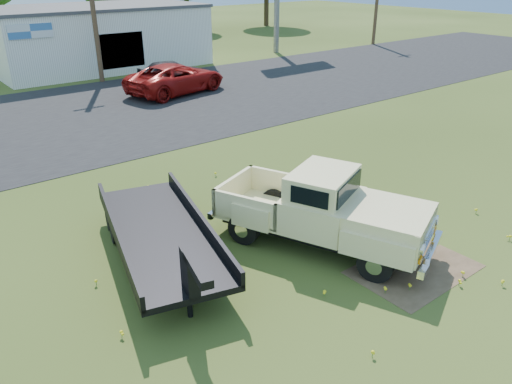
# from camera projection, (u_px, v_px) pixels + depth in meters

# --- Properties ---
(ground) EXTENTS (140.00, 140.00, 0.00)m
(ground) POSITION_uv_depth(u_px,v_px,m) (285.00, 240.00, 13.32)
(ground) COLOR #2E3F14
(ground) RESTS_ON ground
(asphalt_lot) EXTENTS (90.00, 14.00, 0.02)m
(asphalt_lot) POSITION_uv_depth(u_px,v_px,m) (80.00, 117.00, 24.04)
(asphalt_lot) COLOR black
(asphalt_lot) RESTS_ON ground
(dirt_patch_a) EXTENTS (3.00, 2.00, 0.01)m
(dirt_patch_a) POSITION_uv_depth(u_px,v_px,m) (414.00, 269.00, 12.01)
(dirt_patch_a) COLOR brown
(dirt_patch_a) RESTS_ON ground
(dirt_patch_b) EXTENTS (2.20, 1.60, 0.01)m
(dirt_patch_b) POSITION_uv_depth(u_px,v_px,m) (156.00, 214.00, 14.69)
(dirt_patch_b) COLOR brown
(dirt_patch_b) RESTS_ON ground
(commercial_building) EXTENTS (14.20, 8.20, 4.15)m
(commercial_building) POSITION_uv_depth(u_px,v_px,m) (98.00, 36.00, 35.12)
(commercial_building) COLOR silver
(commercial_building) RESTS_ON ground
(utility_pole_mid) EXTENTS (1.60, 0.30, 9.00)m
(utility_pole_mid) POSITION_uv_depth(u_px,v_px,m) (92.00, 3.00, 29.38)
(utility_pole_mid) COLOR #462F20
(utility_pole_mid) RESTS_ON ground
(vintage_pickup_truck) EXTENTS (4.27, 6.15, 2.08)m
(vintage_pickup_truck) POSITION_uv_depth(u_px,v_px,m) (321.00, 209.00, 12.66)
(vintage_pickup_truck) COLOR beige
(vintage_pickup_truck) RESTS_ON ground
(flatbed_trailer) EXTENTS (3.64, 6.66, 1.73)m
(flatbed_trailer) POSITION_uv_depth(u_px,v_px,m) (160.00, 229.00, 12.06)
(flatbed_trailer) COLOR black
(flatbed_trailer) RESTS_ON ground
(red_pickup) EXTENTS (6.39, 3.93, 1.65)m
(red_pickup) POSITION_uv_depth(u_px,v_px,m) (176.00, 79.00, 28.15)
(red_pickup) COLOR maroon
(red_pickup) RESTS_ON ground
(dark_sedan) EXTENTS (4.34, 2.31, 1.40)m
(dark_sedan) POSITION_uv_depth(u_px,v_px,m) (171.00, 72.00, 30.61)
(dark_sedan) COLOR black
(dark_sedan) RESTS_ON ground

